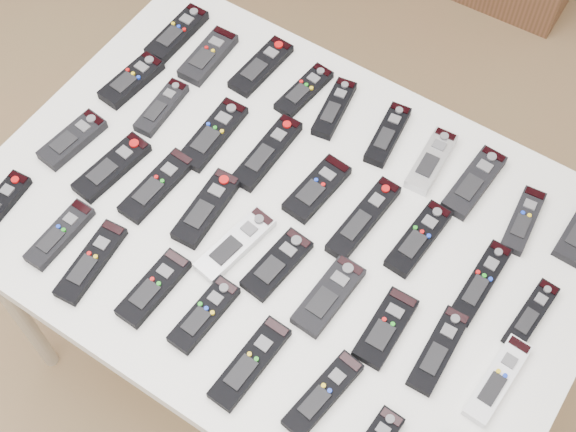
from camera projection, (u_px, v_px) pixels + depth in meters
The scene contains 36 objects.
ground at pixel (263, 371), 2.29m from camera, with size 4.00×4.00×0.00m, color #9B734F.
table at pixel (288, 235), 1.69m from camera, with size 1.25×0.88×0.78m.
remote_0 at pixel (177, 34), 1.89m from camera, with size 0.05×0.18×0.02m, color black.
remote_1 at pixel (208, 56), 1.86m from camera, with size 0.06×0.16×0.02m, color black.
remote_2 at pixel (261, 66), 1.84m from camera, with size 0.06×0.18×0.02m, color black.
remote_3 at pixel (304, 91), 1.81m from camera, with size 0.05×0.16×0.02m, color black.
remote_4 at pixel (334, 108), 1.78m from camera, with size 0.05×0.16×0.02m, color black.
remote_5 at pixel (388, 135), 1.74m from camera, with size 0.05×0.16×0.02m, color black.
remote_6 at pixel (431, 161), 1.70m from camera, with size 0.05×0.16×0.02m, color #B7B7BC.
remote_7 at pixel (474, 182), 1.68m from camera, with size 0.06×0.18×0.02m, color black.
remote_8 at pixel (523, 220), 1.63m from camera, with size 0.05×0.16×0.02m, color black.
remote_10 at pixel (132, 80), 1.82m from camera, with size 0.06×0.16×0.02m, color black.
remote_11 at pixel (162, 108), 1.78m from camera, with size 0.05×0.16×0.02m, color black.
remote_12 at pixel (213, 134), 1.74m from camera, with size 0.06×0.19×0.02m, color black.
remote_13 at pixel (267, 152), 1.72m from camera, with size 0.05×0.20×0.02m, color black.
remote_14 at pixel (317, 189), 1.67m from camera, with size 0.06×0.16×0.02m, color black.
remote_15 at pixel (364, 219), 1.63m from camera, with size 0.05×0.21×0.02m, color black.
remote_16 at pixel (419, 239), 1.61m from camera, with size 0.05×0.18×0.02m, color black.
remote_17 at pixel (480, 282), 1.56m from camera, with size 0.05×0.19×0.02m, color black.
remote_18 at pixel (531, 315), 1.52m from camera, with size 0.04×0.16×0.02m, color black.
remote_19 at pixel (72, 140), 1.73m from camera, with size 0.06×0.16×0.02m, color black.
remote_20 at pixel (112, 167), 1.70m from camera, with size 0.06×0.18×0.02m, color black.
remote_21 at pixel (157, 186), 1.67m from camera, with size 0.06×0.19×0.02m, color black.
remote_22 at pixel (207, 208), 1.64m from camera, with size 0.06×0.18×0.02m, color black.
remote_23 at pixel (235, 244), 1.60m from camera, with size 0.05×0.18×0.02m, color #B7B7BC.
remote_24 at pixel (277, 264), 1.58m from camera, with size 0.06×0.16×0.02m, color black.
remote_25 at pixel (329, 296), 1.54m from camera, with size 0.06×0.17×0.02m, color black.
remote_26 at pixel (386, 328), 1.51m from camera, with size 0.06×0.16×0.02m, color black.
remote_27 at pixel (439, 350), 1.49m from camera, with size 0.05×0.18×0.02m, color black.
remote_28 at pixel (498, 380), 1.46m from camera, with size 0.05×0.18×0.02m, color silver.
remote_30 at pixel (60, 235), 1.61m from camera, with size 0.05×0.16×0.02m, color black.
remote_31 at pixel (91, 262), 1.58m from camera, with size 0.05×0.19×0.02m, color black.
remote_32 at pixel (154, 288), 1.55m from camera, with size 0.06×0.17×0.02m, color black.
remote_33 at pixel (204, 315), 1.52m from camera, with size 0.05×0.16×0.02m, color black.
remote_34 at pixel (250, 363), 1.47m from camera, with size 0.05×0.19×0.02m, color black.
remote_35 at pixel (323, 394), 1.44m from camera, with size 0.05×0.18×0.02m, color black.
Camera 1 is at (0.50, -0.62, 2.20)m, focal length 50.00 mm.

